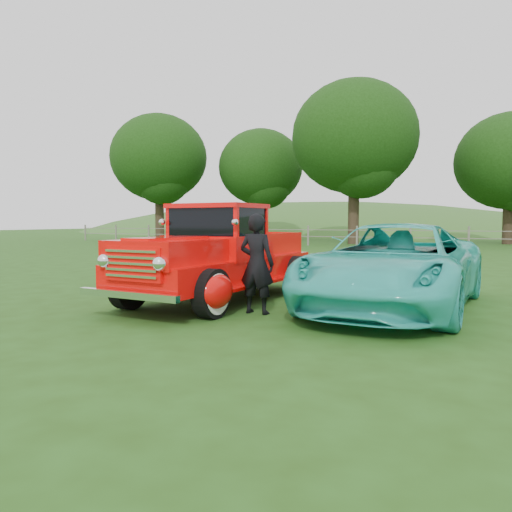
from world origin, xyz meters
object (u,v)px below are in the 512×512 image
at_px(tree_near_west, 355,137).
at_px(red_pickup, 220,258).
at_px(teal_sedan, 395,266).
at_px(man, 257,264).
at_px(tree_near_east, 510,161).
at_px(tree_far_west, 159,158).
at_px(tree_mid_west, 261,167).

xyz_separation_m(tree_near_west, red_pickup, (3.68, -23.74, -6.00)).
bearing_deg(teal_sedan, man, -141.47).
xyz_separation_m(tree_near_east, red_pickup, (-5.32, -27.74, -4.45)).
height_order(tree_far_west, tree_near_east, tree_far_west).
bearing_deg(teal_sedan, tree_near_west, 108.53).
distance_m(tree_near_east, red_pickup, 28.59).
distance_m(tree_near_west, teal_sedan, 24.96).
relative_size(tree_far_west, tree_mid_west, 1.17).
relative_size(tree_near_east, teal_sedan, 1.62).
bearing_deg(tree_mid_west, man, -65.04).
bearing_deg(tree_mid_west, tree_near_west, -20.56).
bearing_deg(man, tree_mid_west, -64.53).
xyz_separation_m(tree_far_west, tree_mid_west, (8.00, 2.00, -0.94)).
bearing_deg(red_pickup, tree_mid_west, 116.80).
distance_m(teal_sedan, man, 2.35).
relative_size(tree_far_west, red_pickup, 1.96).
bearing_deg(tree_mid_west, teal_sedan, -60.65).
distance_m(tree_far_west, tree_near_east, 25.21).
relative_size(tree_far_west, man, 6.25).
height_order(tree_near_west, man, tree_near_west).
xyz_separation_m(tree_far_west, teal_sedan, (22.76, -24.24, -5.77)).
distance_m(red_pickup, man, 1.48).
distance_m(tree_far_west, tree_near_west, 16.03).
xyz_separation_m(tree_near_west, tree_near_east, (9.00, 4.00, -1.55)).
distance_m(tree_far_west, red_pickup, 32.12).
xyz_separation_m(tree_far_west, man, (20.86, -25.63, -5.69)).
bearing_deg(man, teal_sedan, -143.28).
bearing_deg(tree_far_west, teal_sedan, -46.81).
bearing_deg(man, tree_near_west, -78.33).
xyz_separation_m(tree_far_west, red_pickup, (19.68, -24.74, -5.69)).
distance_m(tree_mid_west, man, 30.85).
relative_size(tree_far_west, tree_near_west, 0.95).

